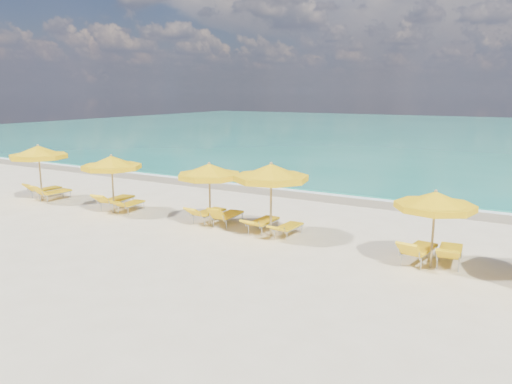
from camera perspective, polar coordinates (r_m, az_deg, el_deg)
The scene contains 20 objects.
ground_plane at distance 17.42m, azimuth -2.51°, elevation -4.72°, with size 120.00×120.00×0.00m, color beige.
ocean at distance 62.88m, azimuth 22.12°, elevation 6.22°, with size 120.00×80.00×0.30m, color #167D68.
wet_sand_band at distance 23.79m, azimuth 7.21°, elevation -0.39°, with size 120.00×2.60×0.01m, color tan.
foam_line at distance 24.51m, azimuth 7.95°, elevation -0.06°, with size 120.00×1.20×0.03m, color white.
whitecap_near at distance 34.86m, azimuth 4.41°, elevation 3.44°, with size 14.00×0.36×0.05m, color white.
umbrella_1 at distance 24.26m, azimuth -23.62°, elevation 4.14°, with size 2.73×2.73×2.54m.
umbrella_2 at distance 20.70m, azimuth -16.19°, elevation 3.19°, with size 2.55×2.55×2.39m.
umbrella_3 at distance 18.03m, azimuth -5.36°, elevation 2.34°, with size 2.72×2.72×2.36m.
umbrella_4 at distance 16.56m, azimuth 1.74°, elevation 2.16°, with size 2.96×2.96×2.55m.
umbrella_5 at distance 14.47m, azimuth 19.80°, elevation -1.01°, with size 2.56×2.56×2.23m.
lounger_1_left at distance 25.28m, azimuth -22.91°, elevation -0.02°, with size 0.64×1.74×0.78m.
lounger_1_right at distance 24.30m, azimuth -22.03°, elevation -0.36°, with size 0.68×1.79×0.84m.
lounger_2_left at distance 21.65m, azimuth -15.63°, elevation -1.25°, with size 0.89×2.09×0.85m.
lounger_2_right at distance 21.07m, azimuth -14.12°, elevation -1.66°, with size 0.71×1.68×0.65m.
lounger_3_left at distance 18.92m, azimuth -5.46°, elevation -2.76°, with size 0.73×1.86×0.76m.
lounger_3_right at distance 18.45m, azimuth -3.27°, elevation -3.09°, with size 0.68×1.76×0.85m.
lounger_4_left at distance 17.54m, azimuth 0.79°, elevation -3.87°, with size 0.61×1.84×0.67m.
lounger_4_right at distance 17.03m, azimuth 3.66°, elevation -4.44°, with size 0.60×1.68×0.59m.
lounger_5_left at distance 15.21m, azimuth 18.08°, elevation -6.82°, with size 0.84×1.90×0.86m.
lounger_5_right at distance 15.34m, azimuth 21.25°, elevation -6.90°, with size 0.78×1.94×0.78m.
Camera 1 is at (9.12, -14.03, 4.86)m, focal length 35.00 mm.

